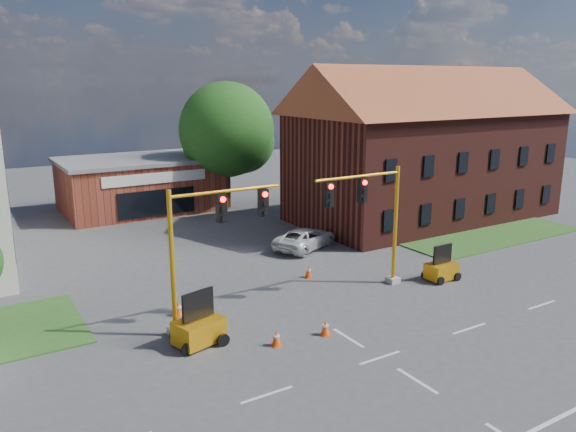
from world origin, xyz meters
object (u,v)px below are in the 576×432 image
object	(u,v)px
signal_mast_west	(209,240)
pickup_white	(305,238)
signal_mast_east	(371,214)
trailer_west	(199,328)
trailer_east	(441,269)

from	to	relation	value
signal_mast_west	pickup_white	xyz separation A→B (m)	(9.83, 7.64, -3.25)
signal_mast_west	signal_mast_east	xyz separation A→B (m)	(8.71, 0.00, 0.00)
signal_mast_west	trailer_west	size ratio (longest dim) A/B	2.85
signal_mast_east	trailer_west	bearing A→B (deg)	-172.66
signal_mast_east	trailer_east	bearing A→B (deg)	-13.45
signal_mast_west	trailer_west	xyz separation A→B (m)	(-1.11, -1.27, -3.24)
signal_mast_west	pickup_white	size ratio (longest dim) A/B	1.30
trailer_west	signal_mast_west	bearing A→B (deg)	33.78
signal_mast_east	pickup_white	bearing A→B (deg)	81.67
pickup_white	trailer_west	bearing A→B (deg)	105.17
trailer_west	pickup_white	world-z (taller)	trailer_west
signal_mast_east	pickup_white	xyz separation A→B (m)	(1.12, 7.64, -3.25)
trailer_east	pickup_white	size ratio (longest dim) A/B	0.39
signal_mast_east	trailer_east	distance (m)	5.43
signal_mast_west	pickup_white	distance (m)	12.87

